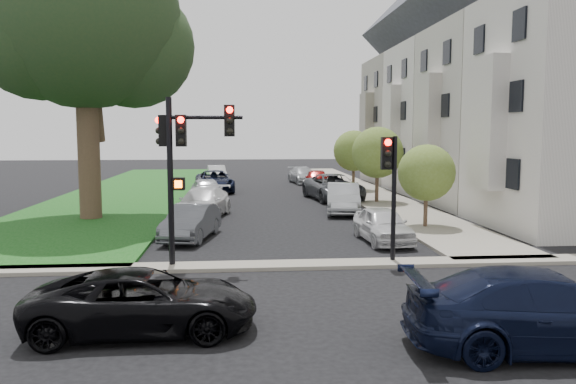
{
  "coord_description": "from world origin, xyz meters",
  "views": [
    {
      "loc": [
        -1.74,
        -14.85,
        4.15
      ],
      "look_at": [
        0.0,
        5.0,
        2.0
      ],
      "focal_mm": 35.0,
      "sensor_mm": 36.0,
      "label": 1
    }
  ],
  "objects": [
    {
      "name": "house_b",
      "position": [
        12.45,
        15.5,
        6.93
      ],
      "size": [
        7.7,
        7.55,
        15.97
      ],
      "color": "#B3A89C",
      "rests_on": "ground"
    },
    {
      "name": "car_cross_far",
      "position": [
        4.02,
        -4.98,
        0.77
      ],
      "size": [
        5.43,
        2.52,
        1.54
      ],
      "primitive_type": "imported",
      "rotation": [
        0.0,
        0.0,
        1.5
      ],
      "color": "black",
      "rests_on": "ground"
    },
    {
      "name": "car_parked_3",
      "position": [
        3.9,
        25.44,
        0.72
      ],
      "size": [
        2.15,
        4.36,
        1.43
      ],
      "primitive_type": "imported",
      "rotation": [
        0.0,
        0.0,
        -0.11
      ],
      "color": "maroon",
      "rests_on": "ground"
    },
    {
      "name": "car_parked_9",
      "position": [
        -3.62,
        32.35,
        0.66
      ],
      "size": [
        1.89,
        4.17,
        1.33
      ],
      "primitive_type": "imported",
      "rotation": [
        0.0,
        0.0,
        0.12
      ],
      "color": "silver",
      "rests_on": "ground"
    },
    {
      "name": "ground",
      "position": [
        0.0,
        0.0,
        0.0
      ],
      "size": [
        140.0,
        140.0,
        0.0
      ],
      "primitive_type": "plane",
      "color": "black",
      "rests_on": "ground"
    },
    {
      "name": "car_parked_4",
      "position": [
        3.41,
        29.93,
        0.64
      ],
      "size": [
        2.41,
        4.62,
        1.28
      ],
      "primitive_type": "imported",
      "rotation": [
        0.0,
        0.0,
        0.15
      ],
      "color": "#999BA0",
      "rests_on": "ground"
    },
    {
      "name": "small_tree_c",
      "position": [
        6.2,
        23.54,
        2.82
      ],
      "size": [
        2.83,
        2.83,
        4.24
      ],
      "color": "#403226",
      "rests_on": "ground"
    },
    {
      "name": "car_parked_5",
      "position": [
        -3.6,
        6.79,
        0.67
      ],
      "size": [
        2.21,
        4.27,
        1.34
      ],
      "primitive_type": "imported",
      "rotation": [
        0.0,
        0.0,
        -0.2
      ],
      "color": "#3F4247",
      "rests_on": "ground"
    },
    {
      "name": "eucalyptus",
      "position": [
        -8.74,
        11.93,
        9.47
      ],
      "size": [
        9.78,
        8.88,
        13.86
      ],
      "color": "#403226",
      "rests_on": "ground"
    },
    {
      "name": "car_parked_7",
      "position": [
        -3.62,
        17.72,
        0.73
      ],
      "size": [
        2.39,
        4.53,
        1.47
      ],
      "primitive_type": "imported",
      "rotation": [
        0.0,
        0.0,
        0.16
      ],
      "color": "#999BA0",
      "rests_on": "ground"
    },
    {
      "name": "grass_strip",
      "position": [
        -9.0,
        24.0,
        0.06
      ],
      "size": [
        8.0,
        44.0,
        0.12
      ],
      "primitive_type": "cube",
      "color": "#0E460D",
      "rests_on": "ground"
    },
    {
      "name": "small_tree_b",
      "position": [
        6.2,
        16.86,
        2.95
      ],
      "size": [
        2.96,
        2.96,
        4.43
      ],
      "color": "#403226",
      "rests_on": "ground"
    },
    {
      "name": "car_parked_8",
      "position": [
        -3.44,
        24.12,
        0.74
      ],
      "size": [
        3.06,
        5.55,
        1.47
      ],
      "primitive_type": "imported",
      "rotation": [
        0.0,
        0.0,
        0.12
      ],
      "color": "black",
      "rests_on": "ground"
    },
    {
      "name": "car_parked_6",
      "position": [
        -3.5,
        12.18,
        0.72
      ],
      "size": [
        2.94,
        5.28,
        1.45
      ],
      "primitive_type": "imported",
      "rotation": [
        0.0,
        0.0,
        -0.19
      ],
      "color": "silver",
      "rests_on": "ground"
    },
    {
      "name": "house_a",
      "position": [
        12.45,
        8.0,
        6.93
      ],
      "size": [
        7.7,
        7.55,
        15.97
      ],
      "color": "#ADABA2",
      "rests_on": "ground"
    },
    {
      "name": "house_d",
      "position": [
        12.45,
        30.5,
        6.93
      ],
      "size": [
        7.7,
        7.55,
        15.97
      ],
      "color": "#7D725B",
      "rests_on": "ground"
    },
    {
      "name": "traffic_signal_main",
      "position": [
        -3.39,
        2.23,
        3.56
      ],
      "size": [
        2.53,
        0.66,
        5.17
      ],
      "color": "black",
      "rests_on": "ground"
    },
    {
      "name": "car_parked_2",
      "position": [
        3.98,
        18.68,
        0.79
      ],
      "size": [
        3.47,
        6.02,
        1.58
      ],
      "primitive_type": "imported",
      "rotation": [
        0.0,
        0.0,
        0.16
      ],
      "color": "#3F4247",
      "rests_on": "ground"
    },
    {
      "name": "car_cross_near",
      "position": [
        -3.73,
        -3.34,
        0.65
      ],
      "size": [
        4.72,
        2.25,
        1.3
      ],
      "primitive_type": "imported",
      "rotation": [
        0.0,
        0.0,
        1.59
      ],
      "color": "black",
      "rests_on": "ground"
    },
    {
      "name": "sidewalk_right",
      "position": [
        6.75,
        24.0,
        0.06
      ],
      "size": [
        3.5,
        44.0,
        0.12
      ],
      "primitive_type": "cube",
      "color": "gray",
      "rests_on": "ground"
    },
    {
      "name": "small_tree_a",
      "position": [
        6.2,
        8.31,
        2.41
      ],
      "size": [
        2.41,
        2.41,
        3.62
      ],
      "color": "#403226",
      "rests_on": "ground"
    },
    {
      "name": "traffic_signal_secondary",
      "position": [
        2.94,
        2.19,
        2.8
      ],
      "size": [
        0.5,
        0.41,
        4.01
      ],
      "color": "black",
      "rests_on": "ground"
    },
    {
      "name": "car_parked_1",
      "position": [
        3.56,
        13.27,
        0.76
      ],
      "size": [
        2.3,
        4.79,
        1.51
      ],
      "primitive_type": "imported",
      "rotation": [
        0.0,
        0.0,
        -0.16
      ],
      "color": "#999BA0",
      "rests_on": "ground"
    },
    {
      "name": "sidewalk_cross",
      "position": [
        0.0,
        2.0,
        0.06
      ],
      "size": [
        60.0,
        1.0,
        0.12
      ],
      "primitive_type": "cube",
      "color": "gray",
      "rests_on": "ground"
    },
    {
      "name": "car_parked_0",
      "position": [
        3.63,
        5.6,
        0.66
      ],
      "size": [
        1.77,
        3.95,
        1.32
      ],
      "primitive_type": "imported",
      "rotation": [
        0.0,
        0.0,
        0.06
      ],
      "color": "silver",
      "rests_on": "ground"
    },
    {
      "name": "house_c",
      "position": [
        12.45,
        23.0,
        6.93
      ],
      "size": [
        7.7,
        7.55,
        15.97
      ],
      "color": "#9B928D",
      "rests_on": "ground"
    }
  ]
}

